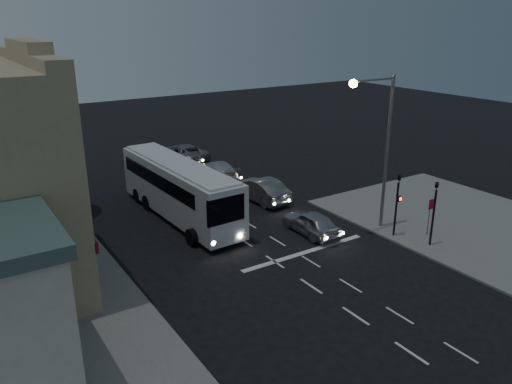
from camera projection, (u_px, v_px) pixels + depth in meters
ground at (298, 277)px, 24.45m from camera, size 120.00×120.00×0.00m
road_markings at (280, 247)px, 27.73m from camera, size 8.00×30.55×0.01m
tour_bus at (179, 188)px, 31.19m from camera, size 2.90×11.98×3.65m
car_suv at (311, 223)px, 29.23m from camera, size 1.75×4.14×1.40m
car_sedan_a at (261, 189)px, 34.55m from camera, size 1.95×5.01×1.62m
car_sedan_b at (218, 170)px, 39.36m from camera, size 2.53×5.07×1.42m
car_sedan_c at (182, 153)px, 44.19m from camera, size 3.57×5.89×1.53m
traffic_signal_main at (397, 198)px, 28.19m from camera, size 0.25×0.35×4.10m
traffic_signal_side at (434, 206)px, 26.99m from camera, size 0.18×0.15×4.10m
regulatory_sign at (430, 211)px, 28.54m from camera, size 0.45×0.12×2.20m
streetlight at (380, 136)px, 28.10m from camera, size 3.32×0.44×9.00m
street_tree at (44, 148)px, 30.61m from camera, size 4.00×4.00×6.20m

